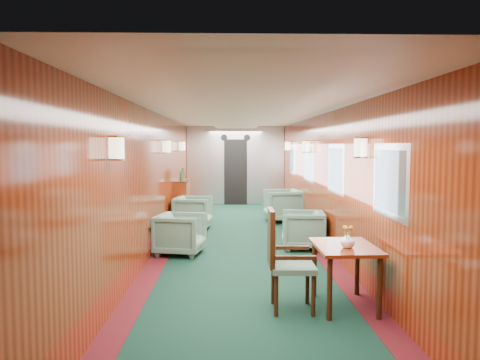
{
  "coord_description": "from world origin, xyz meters",
  "views": [
    {
      "loc": [
        -0.24,
        -8.42,
        1.84
      ],
      "look_at": [
        0.0,
        0.63,
        1.15
      ],
      "focal_mm": 35.0,
      "sensor_mm": 36.0,
      "label": 1
    }
  ],
  "objects_px": {
    "armchair_right_near": "(303,230)",
    "credenza": "(182,200)",
    "side_chair": "(283,256)",
    "dining_table": "(345,255)",
    "armchair_right_far": "(283,206)",
    "armchair_left_far": "(193,213)",
    "armchair_left_near": "(181,234)"
  },
  "relations": [
    {
      "from": "credenza",
      "to": "armchair_right_near",
      "type": "height_order",
      "value": "credenza"
    },
    {
      "from": "credenza",
      "to": "armchair_right_near",
      "type": "distance_m",
      "value": 3.86
    },
    {
      "from": "armchair_left_far",
      "to": "armchair_right_near",
      "type": "bearing_deg",
      "value": -127.29
    },
    {
      "from": "credenza",
      "to": "armchair_left_far",
      "type": "height_order",
      "value": "credenza"
    },
    {
      "from": "armchair_left_far",
      "to": "side_chair",
      "type": "bearing_deg",
      "value": -158.25
    },
    {
      "from": "armchair_left_far",
      "to": "armchair_right_near",
      "type": "xyz_separation_m",
      "value": [
        2.08,
        -2.01,
        -0.02
      ]
    },
    {
      "from": "dining_table",
      "to": "armchair_left_near",
      "type": "distance_m",
      "value": 3.36
    },
    {
      "from": "side_chair",
      "to": "armchair_right_near",
      "type": "distance_m",
      "value": 3.15
    },
    {
      "from": "credenza",
      "to": "armchair_left_far",
      "type": "relative_size",
      "value": 1.63
    },
    {
      "from": "armchair_right_far",
      "to": "armchair_left_far",
      "type": "bearing_deg",
      "value": -70.87
    },
    {
      "from": "side_chair",
      "to": "credenza",
      "type": "relative_size",
      "value": 0.88
    },
    {
      "from": "armchair_right_far",
      "to": "armchair_right_near",
      "type": "bearing_deg",
      "value": -3.74
    },
    {
      "from": "dining_table",
      "to": "armchair_right_near",
      "type": "distance_m",
      "value": 2.99
    },
    {
      "from": "side_chair",
      "to": "armchair_right_near",
      "type": "bearing_deg",
      "value": 77.46
    },
    {
      "from": "dining_table",
      "to": "armchair_right_near",
      "type": "height_order",
      "value": "dining_table"
    },
    {
      "from": "armchair_right_near",
      "to": "armchair_right_far",
      "type": "distance_m",
      "value": 2.89
    },
    {
      "from": "side_chair",
      "to": "armchair_left_near",
      "type": "xyz_separation_m",
      "value": [
        -1.4,
        2.68,
        -0.27
      ]
    },
    {
      "from": "armchair_left_far",
      "to": "credenza",
      "type": "bearing_deg",
      "value": 25.85
    },
    {
      "from": "side_chair",
      "to": "armchair_right_far",
      "type": "relative_size",
      "value": 1.32
    },
    {
      "from": "armchair_right_near",
      "to": "side_chair",
      "type": "bearing_deg",
      "value": -7.54
    },
    {
      "from": "dining_table",
      "to": "armchair_left_far",
      "type": "height_order",
      "value": "armchair_left_far"
    },
    {
      "from": "armchair_left_far",
      "to": "dining_table",
      "type": "bearing_deg",
      "value": -150.72
    },
    {
      "from": "dining_table",
      "to": "side_chair",
      "type": "bearing_deg",
      "value": -173.97
    },
    {
      "from": "credenza",
      "to": "armchair_left_far",
      "type": "distance_m",
      "value": 1.06
    },
    {
      "from": "side_chair",
      "to": "armchair_left_far",
      "type": "height_order",
      "value": "side_chair"
    },
    {
      "from": "armchair_left_near",
      "to": "armchair_right_far",
      "type": "distance_m",
      "value": 3.89
    },
    {
      "from": "side_chair",
      "to": "armchair_right_far",
      "type": "bearing_deg",
      "value": 83.94
    },
    {
      "from": "side_chair",
      "to": "credenza",
      "type": "distance_m",
      "value": 6.29
    },
    {
      "from": "credenza",
      "to": "armchair_right_near",
      "type": "bearing_deg",
      "value": -51.0
    },
    {
      "from": "armchair_right_near",
      "to": "credenza",
      "type": "bearing_deg",
      "value": -135.37
    },
    {
      "from": "side_chair",
      "to": "credenza",
      "type": "bearing_deg",
      "value": 106.41
    },
    {
      "from": "credenza",
      "to": "armchair_left_near",
      "type": "bearing_deg",
      "value": -84.77
    }
  ]
}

